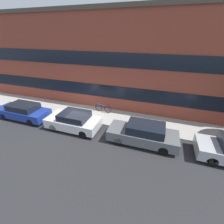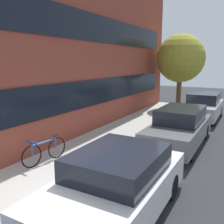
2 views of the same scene
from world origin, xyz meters
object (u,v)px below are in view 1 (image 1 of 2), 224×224
Objects in this scene: parked_car_grey at (143,134)px; bicycle at (103,108)px; parked_car_white at (74,121)px; fire_hydrant at (35,106)px; parked_car_blue at (23,111)px.

bicycle is (-3.89, 2.97, -0.19)m from parked_car_grey.
parked_car_white is 5.19× the size of fire_hydrant.
fire_hydrant is at bearing -8.12° from parked_car_grey.
parked_car_blue reaches higher than fire_hydrant.
parked_car_blue is 1.15× the size of parked_car_white.
parked_car_grey is at bearing 150.62° from bicycle.
fire_hydrant is 6.15m from bicycle.
fire_hydrant is at bearing -82.42° from parked_car_blue.
parked_car_grey is 2.75× the size of bicycle.
fire_hydrant is at bearing 22.65° from bicycle.
parked_car_blue is 1.02× the size of parked_car_grey.
parked_car_blue is 1.43m from fire_hydrant.
fire_hydrant is (-0.19, 1.40, -0.17)m from parked_car_blue.
parked_car_grey is 9.95m from fire_hydrant.
parked_car_white reaches higher than bicycle.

